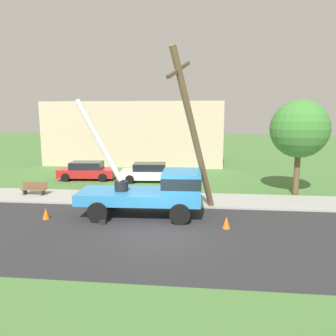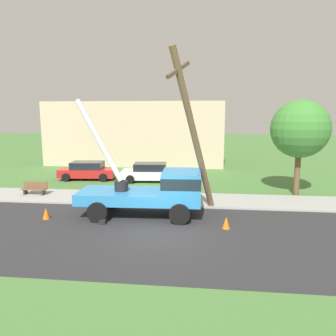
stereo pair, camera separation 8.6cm
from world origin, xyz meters
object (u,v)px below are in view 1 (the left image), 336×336
at_px(leaning_utility_pole, 194,134).
at_px(roadside_tree_near, 300,129).
at_px(utility_truck, 156,189).
at_px(traffic_cone_behind, 46,214).
at_px(traffic_cone_ahead, 226,223).
at_px(parked_sedan_white, 150,172).
at_px(park_bench, 34,189).
at_px(parked_sedan_red, 87,171).

bearing_deg(leaning_utility_pole, roadside_tree_near, 38.36).
height_order(utility_truck, traffic_cone_behind, utility_truck).
height_order(utility_truck, roadside_tree_near, roadside_tree_near).
relative_size(traffic_cone_ahead, traffic_cone_behind, 1.00).
xyz_separation_m(parked_sedan_white, park_bench, (-6.62, -5.33, -0.25)).
distance_m(utility_truck, parked_sedan_red, 11.13).
xyz_separation_m(traffic_cone_behind, parked_sedan_white, (3.68, 9.66, 0.43)).
bearing_deg(traffic_cone_ahead, parked_sedan_red, 135.15).
distance_m(traffic_cone_behind, roadside_tree_near, 15.69).
height_order(traffic_cone_ahead, roadside_tree_near, roadside_tree_near).
relative_size(utility_truck, park_bench, 4.28).
height_order(leaning_utility_pole, park_bench, leaning_utility_pole).
distance_m(parked_sedan_white, park_bench, 8.50).
bearing_deg(roadside_tree_near, utility_truck, -147.72).
height_order(utility_truck, park_bench, utility_truck).
distance_m(utility_truck, leaning_utility_pole, 3.37).
bearing_deg(park_bench, traffic_cone_ahead, -21.87).
relative_size(parked_sedan_white, roadside_tree_near, 0.74).
bearing_deg(leaning_utility_pole, parked_sedan_red, 135.51).
height_order(parked_sedan_red, roadside_tree_near, roadside_tree_near).
bearing_deg(parked_sedan_white, utility_truck, -78.61).
bearing_deg(park_bench, parked_sedan_white, 38.83).
xyz_separation_m(leaning_utility_pole, parked_sedan_red, (-8.74, 8.59, -3.49)).
xyz_separation_m(traffic_cone_ahead, parked_sedan_white, (-5.19, 10.06, 0.43)).
xyz_separation_m(utility_truck, park_bench, (-8.34, 3.22, -0.95)).
bearing_deg(leaning_utility_pole, traffic_cone_ahead, -46.75).
height_order(leaning_utility_pole, traffic_cone_ahead, leaning_utility_pole).
distance_m(utility_truck, parked_sedan_white, 8.75).
distance_m(utility_truck, traffic_cone_ahead, 3.94).
distance_m(parked_sedan_red, parked_sedan_white, 5.13).
bearing_deg(parked_sedan_red, leaning_utility_pole, -44.49).
relative_size(leaning_utility_pole, park_bench, 5.15).
xyz_separation_m(utility_truck, parked_sedan_red, (-6.85, 8.75, -0.70)).
xyz_separation_m(utility_truck, leaning_utility_pole, (1.89, 0.16, 2.79)).
xyz_separation_m(leaning_utility_pole, traffic_cone_behind, (-7.29, -1.27, -3.92)).
relative_size(utility_truck, parked_sedan_white, 1.51).
relative_size(traffic_cone_behind, parked_sedan_white, 0.12).
relative_size(utility_truck, roadside_tree_near, 1.12).
relative_size(traffic_cone_behind, parked_sedan_red, 0.12).
bearing_deg(leaning_utility_pole, traffic_cone_behind, -170.13).
relative_size(leaning_utility_pole, roadside_tree_near, 1.35).
bearing_deg(roadside_tree_near, traffic_cone_ahead, -125.79).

